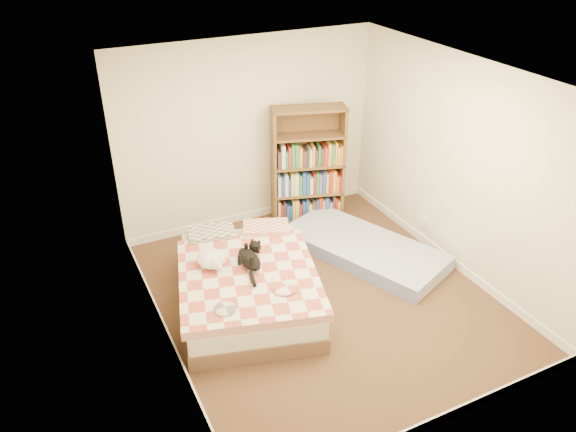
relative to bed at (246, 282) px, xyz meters
name	(u,v)px	position (x,y,z in m)	size (l,w,h in m)	color
room	(324,202)	(0.78, -0.30, 0.96)	(3.51, 4.01, 2.51)	#4D2C21
bed	(246,282)	(0.00, 0.00, 0.00)	(1.84, 2.26, 0.52)	brown
bookshelf	(307,179)	(1.47, 1.39, 0.34)	(1.06, 0.59, 1.61)	#523C1C
floor_mattress	(364,249)	(1.67, 0.20, -0.15)	(0.91, 2.02, 0.18)	#7884C8
black_cat	(248,257)	(0.04, 0.02, 0.31)	(0.42, 0.73, 0.16)	black
white_dog	(212,259)	(-0.32, 0.15, 0.31)	(0.44, 0.45, 0.16)	white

